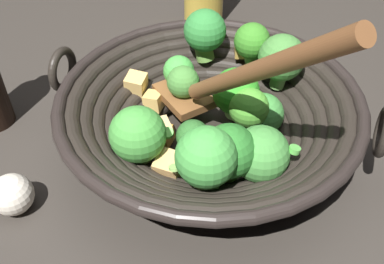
% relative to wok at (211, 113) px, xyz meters
% --- Properties ---
extents(ground_plane, '(4.00, 4.00, 0.00)m').
position_rel_wok_xyz_m(ground_plane, '(0.00, 0.00, -0.06)').
color(ground_plane, '#332D28').
extents(wok, '(0.37, 0.34, 0.24)m').
position_rel_wok_xyz_m(wok, '(0.00, 0.00, 0.00)').
color(wok, black).
rests_on(wok, ground).
extents(garlic_bulb, '(0.04, 0.04, 0.04)m').
position_rel_wok_xyz_m(garlic_bulb, '(0.12, 0.19, -0.03)').
color(garlic_bulb, silver).
rests_on(garlic_bulb, ground).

